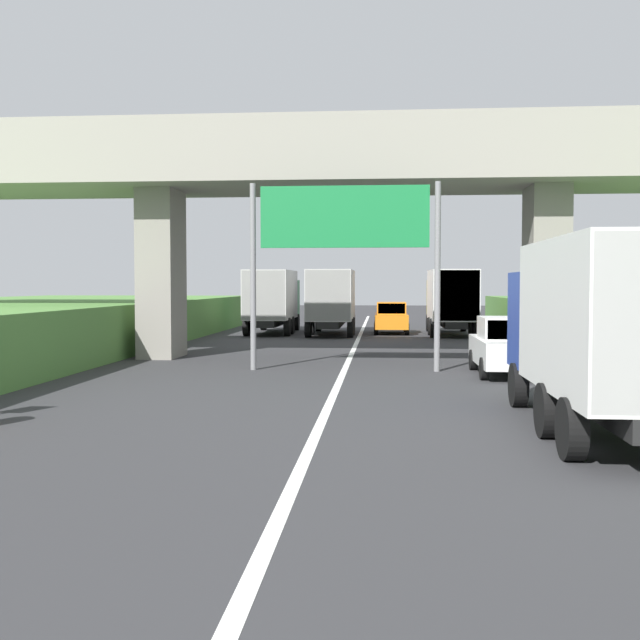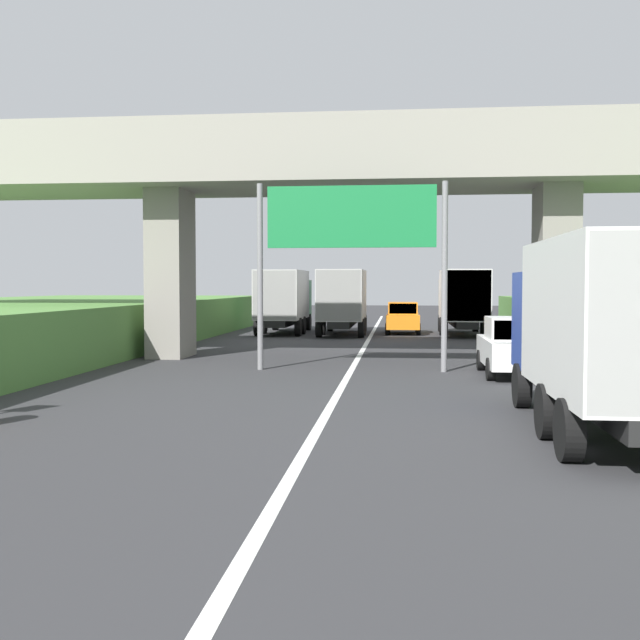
# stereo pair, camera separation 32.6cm
# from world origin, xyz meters

# --- Properties ---
(lane_centre_stripe) EXTENTS (0.20, 86.18, 0.01)m
(lane_centre_stripe) POSITION_xyz_m (0.00, 23.09, 0.00)
(lane_centre_stripe) COLOR white
(lane_centre_stripe) RESTS_ON ground
(overpass_bridge) EXTENTS (40.00, 4.80, 8.31)m
(overpass_bridge) POSITION_xyz_m (0.00, 28.86, 6.33)
(overpass_bridge) COLOR gray
(overpass_bridge) RESTS_ON ground
(overhead_highway_sign) EXTENTS (5.88, 0.18, 5.81)m
(overhead_highway_sign) POSITION_xyz_m (0.00, 25.03, 4.33)
(overhead_highway_sign) COLOR slate
(overhead_highway_sign) RESTS_ON ground
(truck_green) EXTENTS (2.44, 7.30, 3.44)m
(truck_green) POSITION_xyz_m (-4.81, 42.83, 1.93)
(truck_green) COLOR black
(truck_green) RESTS_ON ground
(truck_yellow) EXTENTS (2.44, 7.30, 3.44)m
(truck_yellow) POSITION_xyz_m (4.82, 42.52, 1.93)
(truck_yellow) COLOR black
(truck_yellow) RESTS_ON ground
(truck_blue) EXTENTS (2.44, 7.30, 3.44)m
(truck_blue) POSITION_xyz_m (5.11, 15.59, 1.93)
(truck_blue) COLOR black
(truck_blue) RESTS_ON ground
(truck_black) EXTENTS (2.44, 7.30, 3.44)m
(truck_black) POSITION_xyz_m (-1.50, 42.07, 1.93)
(truck_black) COLOR black
(truck_black) RESTS_ON ground
(car_white) EXTENTS (1.86, 4.10, 1.72)m
(car_white) POSITION_xyz_m (4.84, 24.25, 0.86)
(car_white) COLOR silver
(car_white) RESTS_ON ground
(car_orange) EXTENTS (1.86, 4.10, 1.72)m
(car_orange) POSITION_xyz_m (1.67, 43.07, 0.86)
(car_orange) COLOR orange
(car_orange) RESTS_ON ground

